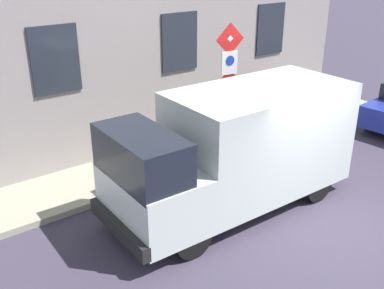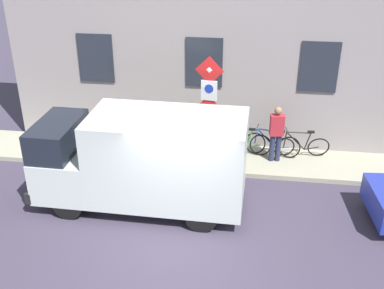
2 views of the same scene
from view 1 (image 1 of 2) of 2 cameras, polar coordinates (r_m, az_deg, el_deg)
name	(u,v)px [view 1 (image 1 of 2)]	position (r m, az deg, el deg)	size (l,w,h in m)	color
ground_plane	(329,222)	(9.64, 16.88, -9.34)	(80.00, 80.00, 0.00)	#3B3445
sidewalk_slab	(200,149)	(12.19, 0.99, -0.63)	(1.82, 14.17, 0.14)	#9B9881
sign_post_stacked	(229,75)	(11.15, 4.64, 8.75)	(0.18, 0.56, 3.22)	#474C47
delivery_van	(237,148)	(9.22, 5.68, -0.47)	(2.09, 5.36, 2.50)	silver
bicycle_black	(270,108)	(14.19, 9.84, 4.50)	(0.47, 1.72, 0.89)	black
bicycle_blue	(250,114)	(13.60, 7.29, 3.81)	(0.50, 1.72, 0.89)	black
bicycle_green	(228,120)	(13.04, 4.52, 3.06)	(0.46, 1.72, 0.89)	black
pedestrian	(261,99)	(13.25, 8.71, 5.75)	(0.31, 0.43, 1.72)	#262B47
litter_bin	(217,137)	(11.66, 3.18, 0.95)	(0.44, 0.44, 0.90)	#2D5133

